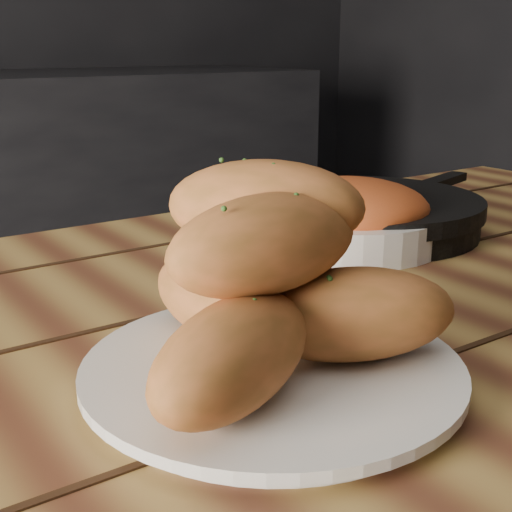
{
  "coord_description": "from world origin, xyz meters",
  "views": [
    {
      "loc": [
        0.01,
        -0.27,
        0.98
      ],
      "look_at": [
        0.27,
        0.11,
        0.84
      ],
      "focal_mm": 50.0,
      "sensor_mm": 36.0,
      "label": 1
    }
  ],
  "objects_px": {
    "bread_rolls": "(269,283)",
    "skillet": "(366,213)",
    "table": "(326,424)",
    "plate": "(272,373)",
    "bowl": "(348,216)"
  },
  "relations": [
    {
      "from": "bread_rolls",
      "to": "skillet",
      "type": "bearing_deg",
      "value": 37.96
    },
    {
      "from": "table",
      "to": "bread_rolls",
      "type": "height_order",
      "value": "bread_rolls"
    },
    {
      "from": "plate",
      "to": "bowl",
      "type": "distance_m",
      "value": 0.38
    },
    {
      "from": "bread_rolls",
      "to": "skillet",
      "type": "xyz_separation_m",
      "value": [
        0.35,
        0.27,
        -0.05
      ]
    },
    {
      "from": "plate",
      "to": "skillet",
      "type": "xyz_separation_m",
      "value": [
        0.35,
        0.28,
        0.01
      ]
    },
    {
      "from": "skillet",
      "to": "table",
      "type": "bearing_deg",
      "value": -138.77
    },
    {
      "from": "table",
      "to": "bowl",
      "type": "relative_size",
      "value": 6.95
    },
    {
      "from": "bread_rolls",
      "to": "skillet",
      "type": "height_order",
      "value": "bread_rolls"
    },
    {
      "from": "table",
      "to": "plate",
      "type": "relative_size",
      "value": 5.8
    },
    {
      "from": "bowl",
      "to": "table",
      "type": "bearing_deg",
      "value": -135.31
    },
    {
      "from": "table",
      "to": "skillet",
      "type": "relative_size",
      "value": 3.68
    },
    {
      "from": "bowl",
      "to": "skillet",
      "type": "bearing_deg",
      "value": 27.59
    },
    {
      "from": "table",
      "to": "skillet",
      "type": "distance_m",
      "value": 0.34
    },
    {
      "from": "table",
      "to": "bowl",
      "type": "xyz_separation_m",
      "value": [
        0.18,
        0.18,
        0.13
      ]
    },
    {
      "from": "table",
      "to": "skillet",
      "type": "height_order",
      "value": "skillet"
    }
  ]
}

